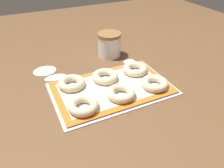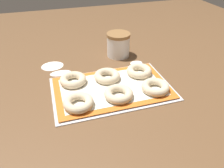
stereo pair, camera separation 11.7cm
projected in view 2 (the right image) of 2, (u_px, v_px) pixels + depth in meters
The scene contains 13 objects.
ground_plane at pixel (111, 92), 0.95m from camera, with size 2.80×2.80×0.00m, color brown.
baking_tray at pixel (112, 88), 0.97m from camera, with size 0.52×0.33×0.01m.
baking_mat at pixel (112, 88), 0.96m from camera, with size 0.50×0.31×0.00m.
bagel_front_left at pixel (78, 103), 0.85m from camera, with size 0.12×0.12×0.03m.
bagel_front_center at pixel (119, 94), 0.89m from camera, with size 0.12×0.12×0.03m.
bagel_front_right at pixel (155, 87), 0.94m from camera, with size 0.12×0.12×0.03m.
bagel_back_left at pixel (73, 80), 0.98m from camera, with size 0.12×0.12×0.03m.
bagel_back_center at pixel (107, 76), 1.01m from camera, with size 0.12×0.12×0.03m.
bagel_back_right at pixel (139, 71), 1.05m from camera, with size 0.12×0.12×0.03m.
flour_canister at pixel (118, 45), 1.21m from camera, with size 0.13×0.13×0.13m.
flour_patch_near at pixel (52, 66), 1.14m from camera, with size 0.11×0.10×0.00m.
flour_patch_far at pixel (61, 73), 1.08m from camera, with size 0.10×0.06×0.00m.
flour_patch_side at pixel (136, 63), 1.17m from camera, with size 0.07×0.05×0.00m.
Camera 2 is at (-0.22, -0.74, 0.56)m, focal length 35.00 mm.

